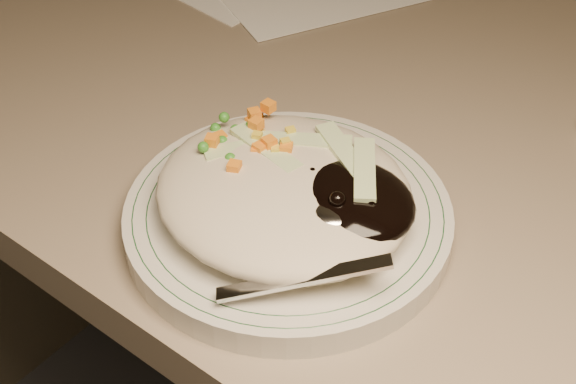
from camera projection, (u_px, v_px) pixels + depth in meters
The scene contains 4 objects.
desk at pixel (451, 276), 0.84m from camera, with size 1.40×0.70×0.74m.
plate at pixel (288, 218), 0.60m from camera, with size 0.24×0.24×0.02m, color silver.
plate_rim at pixel (288, 208), 0.59m from camera, with size 0.23×0.23×0.00m.
meal at pixel (292, 189), 0.58m from camera, with size 0.21×0.19×0.05m.
Camera 1 is at (0.22, 0.82, 1.16)m, focal length 50.00 mm.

